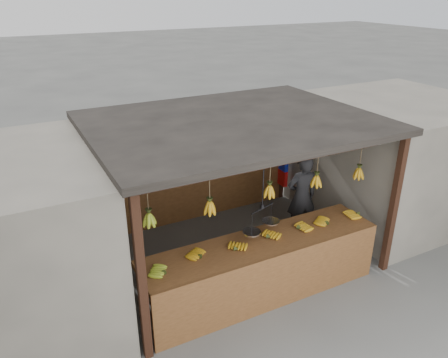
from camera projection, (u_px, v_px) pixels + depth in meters
ground at (232, 254)px, 7.52m from camera, size 80.00×80.00×0.00m
stall at (223, 140)px, 6.99m from camera, size 4.30×3.30×2.40m
neighbor_right at (393, 157)px, 8.57m from camera, size 3.00×3.00×2.30m
counter at (267, 257)px, 6.19m from camera, size 3.68×0.82×0.96m
hanging_bananas at (233, 167)px, 6.88m from camera, size 3.59×2.22×0.36m
balance_scale at (262, 223)px, 6.22m from camera, size 0.66×0.39×0.94m
vendor at (302, 196)px, 7.83m from camera, size 0.62×0.47×1.55m
bag_bundles at (284, 157)px, 9.04m from camera, size 0.08×0.26×1.21m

